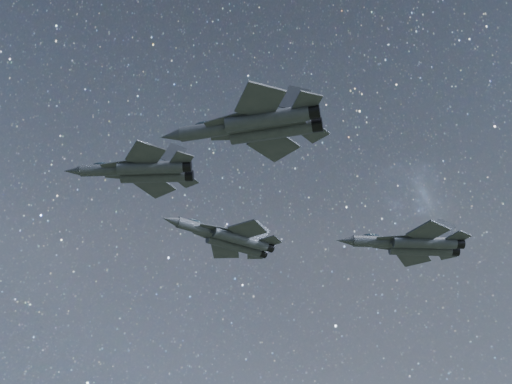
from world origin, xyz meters
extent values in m
cylinder|color=#30333C|center=(-19.25, -2.52, 147.68)|extent=(7.03, 3.03, 1.45)
cone|color=#30333C|center=(-23.59, -1.47, 147.68)|extent=(2.47, 1.79, 1.30)
ellipsoid|color=#1B2932|center=(-20.34, -2.26, 148.38)|extent=(2.38, 1.47, 0.72)
cube|color=#30333C|center=(-14.55, -3.66, 147.64)|extent=(7.74, 3.15, 1.21)
cylinder|color=#30333C|center=(-14.41, -4.65, 147.22)|extent=(7.93, 3.24, 1.45)
cylinder|color=#30333C|center=(-13.97, -2.84, 147.22)|extent=(7.93, 3.24, 1.45)
cylinder|color=black|center=(-10.25, -5.65, 147.22)|extent=(1.49, 1.59, 1.34)
cylinder|color=black|center=(-9.82, -3.85, 147.22)|extent=(1.49, 1.59, 1.34)
cube|color=#30333C|center=(-17.92, -4.14, 147.57)|extent=(4.82, 2.94, 0.11)
cube|color=#30333C|center=(-17.33, -1.70, 147.57)|extent=(4.88, 1.24, 0.11)
cube|color=#30333C|center=(-15.12, -6.78, 147.40)|extent=(4.61, 4.91, 0.19)
cube|color=#30333C|center=(-13.63, -0.63, 147.40)|extent=(5.33, 5.32, 0.19)
cube|color=#30333C|center=(-10.90, -6.74, 147.40)|extent=(2.71, 2.83, 0.14)
cube|color=#30333C|center=(-9.89, -2.59, 147.40)|extent=(3.15, 3.16, 0.14)
cube|color=#30333C|center=(-11.85, -5.51, 148.98)|extent=(3.11, 1.15, 3.31)
cube|color=#30333C|center=(-11.30, -3.25, 148.98)|extent=(3.22, 0.65, 3.31)
cylinder|color=#30333C|center=(-6.28, 12.47, 149.85)|extent=(7.86, 3.96, 1.63)
cone|color=#30333C|center=(-11.05, 10.90, 149.85)|extent=(2.84, 2.17, 1.46)
ellipsoid|color=#1B2932|center=(-7.47, 12.08, 150.63)|extent=(2.71, 1.82, 0.81)
cube|color=#30333C|center=(-1.11, 14.16, 149.80)|extent=(8.64, 4.16, 1.36)
cylinder|color=#30333C|center=(-0.38, 13.30, 149.32)|extent=(8.86, 4.29, 1.63)
cylinder|color=#30333C|center=(-1.04, 15.29, 149.32)|extent=(8.86, 4.29, 1.63)
cylinder|color=black|center=(4.19, 14.80, 149.32)|extent=(1.76, 1.85, 1.51)
cylinder|color=black|center=(3.54, 16.78, 149.32)|extent=(1.76, 1.85, 1.51)
cube|color=#30333C|center=(-4.05, 11.71, 149.72)|extent=(5.54, 1.82, 0.13)
cube|color=#30333C|center=(-4.93, 14.40, 149.72)|extent=(5.31, 3.65, 0.13)
cube|color=#30333C|center=(0.20, 10.85, 149.53)|extent=(6.00, 5.93, 0.21)
cube|color=#30333C|center=(-2.02, 17.61, 149.53)|extent=(4.94, 5.32, 0.21)
cube|color=#30333C|center=(4.21, 13.37, 149.53)|extent=(3.55, 3.54, 0.16)
cube|color=#30333C|center=(2.72, 17.95, 149.53)|extent=(2.89, 3.05, 0.16)
cube|color=#30333C|center=(2.58, 13.99, 151.31)|extent=(3.58, 1.01, 3.72)
cube|color=#30333C|center=(1.77, 16.48, 151.31)|extent=(3.41, 1.57, 3.72)
cylinder|color=#30333C|center=(-7.66, -11.57, 148.41)|extent=(8.10, 4.83, 1.71)
cone|color=#30333C|center=(-12.47, -9.45, 148.41)|extent=(3.02, 2.46, 1.53)
ellipsoid|color=#1B2932|center=(-8.86, -11.04, 149.23)|extent=(2.85, 2.10, 0.84)
cube|color=#30333C|center=(-2.45, -13.87, 148.36)|extent=(8.87, 5.12, 1.42)
cylinder|color=#30333C|center=(-2.49, -15.05, 147.86)|extent=(9.10, 5.27, 1.71)
cylinder|color=#30333C|center=(-1.61, -13.04, 147.86)|extent=(9.10, 5.27, 1.71)
cylinder|color=black|center=(2.11, -17.08, 147.86)|extent=(1.94, 2.02, 1.58)
cylinder|color=black|center=(3.00, -15.08, 147.86)|extent=(1.94, 2.02, 1.58)
cube|color=#30333C|center=(-6.45, -13.72, 148.28)|extent=(5.36, 4.24, 0.13)
cube|color=#30333C|center=(-5.26, -11.02, 148.28)|extent=(5.82, 2.44, 0.13)
cube|color=#30333C|center=(-3.75, -17.36, 148.08)|extent=(4.79, 5.25, 0.22)
cube|color=#30333C|center=(-0.75, -10.55, 148.08)|extent=(6.23, 6.09, 0.22)
cube|color=#30333C|center=(1.14, -18.20, 148.08)|extent=(2.80, 2.99, 0.16)
cube|color=#30333C|center=(3.17, -13.60, 148.08)|extent=(3.69, 3.65, 0.16)
cube|color=#30333C|center=(0.30, -16.58, 149.94)|extent=(3.43, 1.97, 3.90)
cube|color=#30333C|center=(1.41, -14.08, 149.94)|extent=(3.66, 1.41, 3.90)
cylinder|color=#30333C|center=(18.20, 5.45, 146.51)|extent=(7.90, 2.70, 1.63)
cone|color=#30333C|center=(13.23, 6.15, 146.51)|extent=(2.69, 1.80, 1.47)
ellipsoid|color=#1B2932|center=(16.96, 5.63, 147.29)|extent=(2.62, 1.44, 0.81)
cube|color=#30333C|center=(23.59, 4.69, 146.45)|extent=(8.72, 2.75, 1.36)
cylinder|color=#30333C|center=(23.86, 3.60, 145.98)|extent=(8.93, 2.84, 1.63)
cylinder|color=#30333C|center=(24.15, 5.67, 145.98)|extent=(8.93, 2.84, 1.63)
cylinder|color=black|center=(28.62, 2.92, 145.98)|extent=(1.56, 1.68, 1.51)
cylinder|color=black|center=(28.92, 5.00, 145.98)|extent=(1.56, 1.68, 1.51)
cube|color=#30333C|center=(19.87, 3.79, 146.38)|extent=(5.52, 2.86, 0.13)
cube|color=#30333C|center=(20.26, 6.59, 146.38)|extent=(5.49, 1.43, 0.13)
cube|color=#30333C|center=(23.30, 1.14, 146.19)|extent=(5.46, 5.73, 0.21)
cube|color=#30333C|center=(24.29, 8.18, 146.19)|extent=(5.94, 6.00, 0.21)
cube|color=#30333C|center=(28.02, 1.64, 146.19)|extent=(3.21, 3.33, 0.16)
cube|color=#30333C|center=(28.69, 6.40, 146.19)|extent=(3.51, 3.54, 0.16)
cube|color=#30333C|center=(26.83, 2.91, 147.97)|extent=(3.58, 0.96, 3.72)
cube|color=#30333C|center=(27.19, 5.50, 147.97)|extent=(3.65, 0.60, 3.72)
camera|label=1|loc=(-13.21, -62.48, 104.39)|focal=42.00mm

